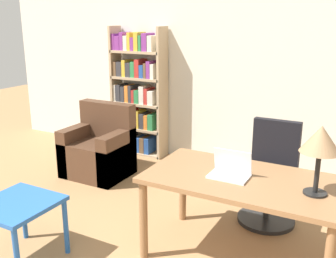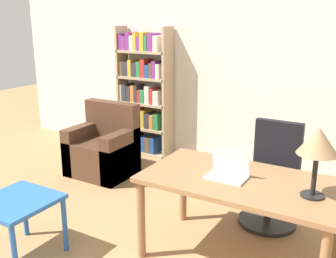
% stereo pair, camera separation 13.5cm
% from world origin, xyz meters
% --- Properties ---
extents(wall_back, '(8.00, 0.06, 2.70)m').
position_xyz_m(wall_back, '(0.00, 4.53, 1.35)').
color(wall_back, silver).
rests_on(wall_back, ground_plane).
extents(desk, '(1.57, 0.87, 0.74)m').
position_xyz_m(desk, '(0.64, 2.45, 0.64)').
color(desk, olive).
rests_on(desk, ground_plane).
extents(laptop, '(0.32, 0.21, 0.22)m').
position_xyz_m(laptop, '(0.54, 2.42, 0.78)').
color(laptop, silver).
rests_on(laptop, desk).
extents(table_lamp, '(0.29, 0.29, 0.52)m').
position_xyz_m(table_lamp, '(1.20, 2.40, 1.14)').
color(table_lamp, black).
rests_on(table_lamp, desk).
extents(office_chair, '(0.57, 0.57, 1.01)m').
position_xyz_m(office_chair, '(0.68, 3.24, 0.44)').
color(office_chair, black).
rests_on(office_chair, ground_plane).
extents(side_table_blue, '(0.58, 0.59, 0.54)m').
position_xyz_m(side_table_blue, '(-0.96, 1.55, 0.46)').
color(side_table_blue, '#2356A3').
rests_on(side_table_blue, ground_plane).
extents(armchair, '(0.79, 0.65, 0.92)m').
position_xyz_m(armchair, '(-1.56, 3.37, 0.32)').
color(armchair, '#472D1E').
rests_on(armchair, ground_plane).
extents(bookshelf, '(0.83, 0.28, 1.87)m').
position_xyz_m(bookshelf, '(-1.58, 4.34, 0.89)').
color(bookshelf, tan).
rests_on(bookshelf, ground_plane).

